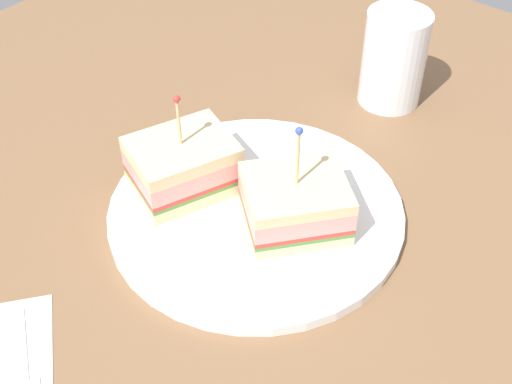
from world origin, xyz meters
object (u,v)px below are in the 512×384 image
(sandwich_half_front, at_px, (183,166))
(fork, at_px, (25,384))
(sandwich_half_back, at_px, (295,204))
(plate, at_px, (256,212))
(drink_glass, at_px, (393,61))

(sandwich_half_front, height_order, fork, sandwich_half_front)
(sandwich_half_front, xyz_separation_m, sandwich_half_back, (0.11, 0.03, -0.00))
(plate, relative_size, fork, 2.59)
(sandwich_half_back, xyz_separation_m, drink_glass, (-0.05, 0.24, 0.01))
(sandwich_half_front, height_order, sandwich_half_back, sandwich_half_back)
(sandwich_half_back, distance_m, fork, 0.27)
(plate, distance_m, sandwich_half_front, 0.08)
(fork, bearing_deg, plate, 85.96)
(plate, distance_m, sandwich_half_back, 0.05)
(sandwich_half_back, bearing_deg, plate, -171.06)
(plate, relative_size, sandwich_half_front, 2.44)
(plate, bearing_deg, sandwich_half_back, 8.94)
(sandwich_half_front, height_order, drink_glass, sandwich_half_front)
(plate, xyz_separation_m, sandwich_half_front, (-0.07, -0.02, 0.03))
(plate, bearing_deg, drink_glass, 91.26)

